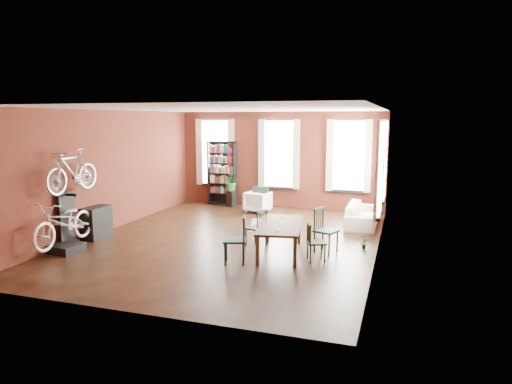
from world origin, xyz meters
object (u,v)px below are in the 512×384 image
at_px(bike_trainer, 66,248).
at_px(white_armchair, 258,201).
at_px(dining_chair_a, 235,240).
at_px(bicycle_floor, 63,202).
at_px(dining_table, 280,239).
at_px(bookshelf, 222,173).
at_px(cream_sofa, 363,211).
at_px(dining_chair_d, 326,231).
at_px(console_table, 97,222).
at_px(dining_chair_c, 316,242).
at_px(dining_chair_b, 256,228).
at_px(plant_stand, 231,199).

bearing_deg(bike_trainer, white_armchair, 63.62).
bearing_deg(dining_chair_a, bicycle_floor, -101.30).
distance_m(dining_table, bookshelf, 6.20).
relative_size(dining_chair_a, cream_sofa, 0.48).
bearing_deg(dining_chair_d, white_armchair, 56.82).
height_order(cream_sofa, console_table, cream_sofa).
height_order(white_armchair, bicycle_floor, bicycle_floor).
bearing_deg(bicycle_floor, dining_chair_c, 9.35).
distance_m(white_armchair, bicycle_floor, 6.27).
bearing_deg(dining_chair_b, white_armchair, -141.72).
bearing_deg(plant_stand, dining_chair_d, -47.92).
distance_m(cream_sofa, bike_trainer, 7.75).
height_order(bookshelf, console_table, bookshelf).
distance_m(white_armchair, console_table, 5.19).
xyz_separation_m(dining_table, dining_chair_a, (-0.72, -0.93, 0.16)).
height_order(dining_chair_a, bike_trainer, dining_chair_a).
bearing_deg(bicycle_floor, bike_trainer, 145.06).
height_order(dining_chair_a, plant_stand, dining_chair_a).
distance_m(plant_stand, bicycle_floor, 6.48).
xyz_separation_m(dining_chair_a, console_table, (-4.01, 0.82, -0.10)).
bearing_deg(bike_trainer, dining_chair_d, 17.96).
relative_size(dining_chair_d, bookshelf, 0.45).
height_order(dining_chair_b, bookshelf, bookshelf).
xyz_separation_m(dining_chair_b, bike_trainer, (-3.93, -1.78, -0.35)).
bearing_deg(bike_trainer, bookshelf, 79.67).
relative_size(dining_chair_a, plant_stand, 1.86).
bearing_deg(console_table, cream_sofa, 29.33).
height_order(dining_chair_b, dining_chair_c, dining_chair_b).
distance_m(dining_chair_d, bike_trainer, 5.88).
relative_size(dining_chair_b, bicycle_floor, 0.46).
height_order(dining_chair_a, bicycle_floor, bicycle_floor).
xyz_separation_m(dining_chair_b, console_table, (-4.03, -0.54, -0.04)).
bearing_deg(plant_stand, white_armchair, -28.86).
xyz_separation_m(dining_table, plant_stand, (-3.02, 4.85, -0.07)).
bearing_deg(dining_chair_d, console_table, 115.66).
relative_size(bookshelf, console_table, 2.75).
height_order(white_armchair, cream_sofa, cream_sofa).
bearing_deg(dining_chair_a, white_armchair, 174.86).
bearing_deg(dining_chair_a, plant_stand, -175.99).
xyz_separation_m(dining_table, dining_chair_c, (0.86, -0.25, 0.07)).
bearing_deg(dining_chair_b, console_table, -61.25).
bearing_deg(console_table, dining_chair_b, 7.62).
height_order(dining_table, bicycle_floor, bicycle_floor).
distance_m(dining_chair_c, bike_trainer, 5.61).
relative_size(dining_table, dining_chair_c, 2.46).
distance_m(dining_chair_c, plant_stand, 6.41).
relative_size(dining_chair_a, console_table, 1.24).
height_order(dining_chair_b, plant_stand, dining_chair_b).
xyz_separation_m(cream_sofa, bicycle_floor, (-6.10, -4.76, 0.74)).
xyz_separation_m(dining_chair_c, bike_trainer, (-5.49, -1.10, -0.31)).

